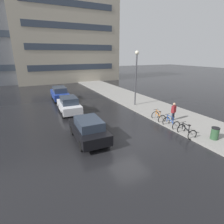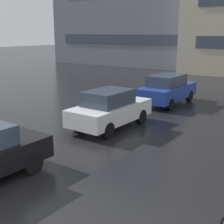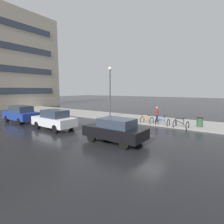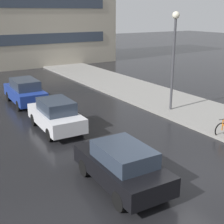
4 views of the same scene
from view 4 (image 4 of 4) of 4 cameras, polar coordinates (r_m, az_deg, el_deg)
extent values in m
plane|color=black|center=(12.01, 15.00, -11.70)|extent=(140.00, 140.00, 0.00)
cube|color=gray|center=(22.66, 7.27, 3.01)|extent=(4.80, 60.00, 0.14)
torus|color=black|center=(15.97, 19.26, -3.09)|extent=(0.74, 0.15, 0.74)
cube|color=orange|center=(15.83, 19.55, -2.25)|extent=(0.04, 0.04, 0.55)
cylinder|color=black|center=(15.74, 19.66, -1.23)|extent=(0.50, 0.09, 0.03)
cube|color=black|center=(10.95, 1.69, -10.20)|extent=(1.92, 4.03, 0.66)
cube|color=#2D3847|center=(10.56, 2.18, -7.65)|extent=(1.54, 2.21, 0.55)
cylinder|color=black|center=(11.73, -4.97, -10.08)|extent=(0.24, 0.65, 0.64)
cylinder|color=black|center=(12.42, 1.82, -8.36)|extent=(0.24, 0.65, 0.64)
cylinder|color=black|center=(9.86, 1.48, -15.93)|extent=(0.24, 0.65, 0.64)
cylinder|color=black|center=(10.66, 9.06, -13.32)|extent=(0.24, 0.65, 0.64)
cube|color=silver|center=(16.14, -10.25, -1.01)|extent=(1.86, 4.08, 0.70)
cube|color=#2D3847|center=(15.80, -10.18, 1.08)|extent=(1.49, 2.11, 0.61)
cylinder|color=black|center=(17.16, -14.05, -1.35)|extent=(0.24, 0.65, 0.64)
cylinder|color=black|center=(17.61, -9.25, -0.55)|extent=(0.24, 0.65, 0.64)
cylinder|color=black|center=(14.91, -11.29, -4.09)|extent=(0.24, 0.65, 0.64)
cylinder|color=black|center=(15.43, -5.88, -3.08)|extent=(0.24, 0.65, 0.64)
cube|color=navy|center=(21.26, -15.63, 3.24)|extent=(1.84, 4.31, 0.75)
cube|color=#2D3847|center=(20.94, -15.66, 4.94)|extent=(1.49, 2.38, 0.61)
cylinder|color=black|center=(22.43, -18.37, 2.75)|extent=(0.23, 0.64, 0.64)
cylinder|color=black|center=(22.79, -14.58, 3.31)|extent=(0.23, 0.64, 0.64)
cylinder|color=black|center=(19.93, -16.65, 1.09)|extent=(0.23, 0.64, 0.64)
cylinder|color=black|center=(20.33, -12.44, 1.75)|extent=(0.23, 0.64, 0.64)
cylinder|color=#424247|center=(18.79, 11.07, 8.09)|extent=(0.14, 0.14, 5.47)
sphere|color=#F2EACC|center=(18.54, 11.62, 16.96)|extent=(0.42, 0.42, 0.42)
cube|color=#333D4C|center=(34.54, -13.91, 12.79)|extent=(16.55, 0.06, 1.10)
cube|color=#333D4C|center=(34.44, -14.38, 18.86)|extent=(16.55, 0.06, 1.10)
camera|label=1|loc=(3.07, 101.38, -9.79)|focal=28.00mm
camera|label=2|loc=(13.42, 41.92, 5.49)|focal=50.00mm
camera|label=3|loc=(4.81, -81.77, -30.25)|focal=28.00mm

